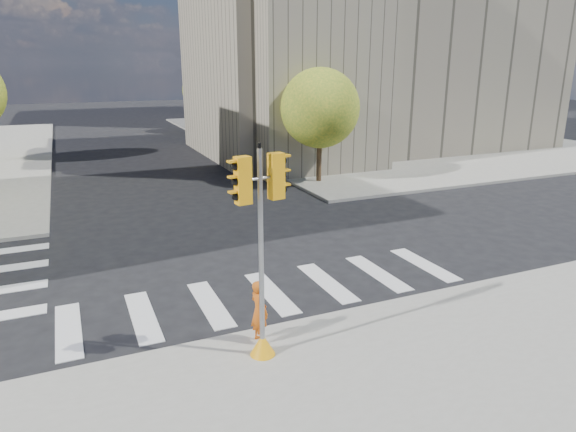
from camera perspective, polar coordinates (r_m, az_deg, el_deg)
The scene contains 10 objects.
ground at distance 16.65m, azimuth -4.12°, elevation -5.78°, with size 160.00×160.00×0.00m, color black.
sidewalk_far_right at distance 48.07m, azimuth 8.16°, elevation 8.98°, with size 28.00×40.00×0.15m, color gray.
civic_building at distance 39.50m, azimuth 8.34°, elevation 17.81°, with size 26.00×16.00×19.39m.
tree_re_near at distance 27.67m, azimuth 3.57°, elevation 11.86°, with size 4.20×4.20×6.16m.
tree_re_mid at distance 38.69m, azimuth -4.75°, elevation 13.63°, with size 4.60×4.60×6.66m.
tree_re_far at distance 50.21m, azimuth -9.33°, elevation 13.60°, with size 4.00×4.00×5.88m.
lamp_near at distance 31.44m, azimuth 1.02°, elevation 13.42°, with size 0.35×0.18×8.11m.
lamp_far at distance 44.54m, azimuth -6.73°, elevation 14.26°, with size 0.35×0.18×8.11m.
traffic_signal at distance 10.86m, azimuth -2.98°, elevation -6.09°, with size 1.08×0.56×4.69m.
photographer at distance 11.90m, azimuth -3.21°, elevation -10.54°, with size 0.55×0.36×1.51m, color #C05512.
Camera 1 is at (-5.05, -14.55, 6.33)m, focal length 32.00 mm.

